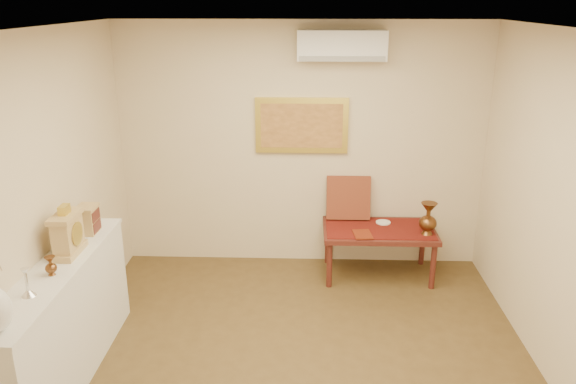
{
  "coord_description": "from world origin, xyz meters",
  "views": [
    {
      "loc": [
        0.07,
        -3.73,
        2.9
      ],
      "look_at": [
        -0.11,
        1.15,
        1.21
      ],
      "focal_mm": 35.0,
      "sensor_mm": 36.0,
      "label": 1
    }
  ],
  "objects_px": {
    "mantel_clock": "(68,233)",
    "low_table": "(379,234)",
    "brass_urn_tall": "(428,215)",
    "display_ledge": "(63,324)",
    "wooden_chest": "(88,219)"
  },
  "relations": [
    {
      "from": "brass_urn_tall",
      "to": "wooden_chest",
      "type": "xyz_separation_m",
      "value": [
        -3.15,
        -1.06,
        0.33
      ]
    },
    {
      "from": "brass_urn_tall",
      "to": "low_table",
      "type": "height_order",
      "value": "brass_urn_tall"
    },
    {
      "from": "brass_urn_tall",
      "to": "display_ledge",
      "type": "height_order",
      "value": "same"
    },
    {
      "from": "wooden_chest",
      "to": "low_table",
      "type": "height_order",
      "value": "wooden_chest"
    },
    {
      "from": "mantel_clock",
      "to": "low_table",
      "type": "distance_m",
      "value": 3.19
    },
    {
      "from": "display_ledge",
      "to": "low_table",
      "type": "bearing_deg",
      "value": 35.1
    },
    {
      "from": "brass_urn_tall",
      "to": "mantel_clock",
      "type": "distance_m",
      "value": 3.49
    },
    {
      "from": "wooden_chest",
      "to": "low_table",
      "type": "distance_m",
      "value": 2.99
    },
    {
      "from": "brass_urn_tall",
      "to": "display_ledge",
      "type": "relative_size",
      "value": 0.21
    },
    {
      "from": "brass_urn_tall",
      "to": "wooden_chest",
      "type": "height_order",
      "value": "wooden_chest"
    },
    {
      "from": "display_ledge",
      "to": "low_table",
      "type": "xyz_separation_m",
      "value": [
        2.67,
        1.88,
        -0.01
      ]
    },
    {
      "from": "mantel_clock",
      "to": "low_table",
      "type": "relative_size",
      "value": 0.34
    },
    {
      "from": "display_ledge",
      "to": "wooden_chest",
      "type": "distance_m",
      "value": 0.91
    },
    {
      "from": "wooden_chest",
      "to": "brass_urn_tall",
      "type": "bearing_deg",
      "value": 18.62
    },
    {
      "from": "low_table",
      "to": "wooden_chest",
      "type": "bearing_deg",
      "value": -155.74
    }
  ]
}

